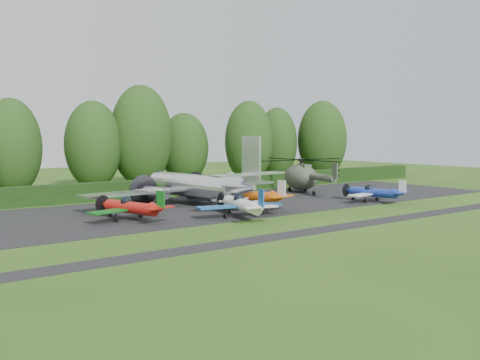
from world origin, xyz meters
TOP-DOWN VIEW (x-y plane):
  - ground at (0.00, 0.00)m, footprint 160.00×160.00m
  - apron at (0.00, 10.00)m, footprint 70.00×18.00m
  - taxiway_verge at (0.00, -6.00)m, footprint 70.00×2.00m
  - hedgerow at (0.00, 21.00)m, footprint 90.00×1.60m
  - transport_plane at (-1.34, 11.43)m, footprint 22.85×17.52m
  - light_plane_red at (-10.64, 6.47)m, footprint 7.25×7.62m
  - light_plane_white at (-2.43, 2.04)m, footprint 7.60×7.99m
  - light_plane_orange at (1.76, 6.23)m, footprint 7.95×8.36m
  - light_plane_blue at (15.21, 2.39)m, footprint 6.71×7.05m
  - helicopter at (15.49, 13.82)m, footprint 12.95×15.16m
  - sign_board at (26.85, 20.48)m, footprint 3.34×0.13m
  - tree_0 at (40.75, 34.44)m, footprint 7.07×7.07m
  - tree_1 at (-3.38, 33.23)m, footprint 7.36×7.36m
  - tree_3 at (33.13, 27.79)m, footprint 7.94×7.94m
  - tree_4 at (18.43, 28.28)m, footprint 7.07×7.07m
  - tree_5 at (3.03, 32.29)m, footprint 8.39×8.39m
  - tree_7 at (26.19, 31.00)m, footprint 6.48×6.48m
  - tree_8 at (10.46, 33.38)m, footprint 7.10×7.10m
  - tree_10 at (-13.95, 31.35)m, footprint 6.86×6.86m

SIDE VIEW (x-z plane):
  - ground at x=0.00m, z-range 0.00..0.00m
  - hedgerow at x=0.00m, z-range -1.00..1.00m
  - taxiway_verge at x=0.00m, z-range 0.00..0.00m
  - apron at x=0.00m, z-range 0.00..0.01m
  - light_plane_blue at x=15.21m, z-range -0.22..2.36m
  - light_plane_red at x=-10.64m, z-range -0.23..2.55m
  - light_plane_white at x=-2.43m, z-range -0.24..2.68m
  - sign_board at x=26.85m, z-range 0.33..2.21m
  - light_plane_orange at x=1.76m, z-range -0.26..2.80m
  - transport_plane at x=-1.34m, z-range -1.62..5.70m
  - helicopter at x=15.49m, z-range 0.15..4.32m
  - tree_0 at x=40.75m, z-range -0.01..9.99m
  - tree_8 at x=10.46m, z-range -0.01..10.28m
  - tree_10 at x=-13.95m, z-range -0.01..11.39m
  - tree_7 at x=26.19m, z-range -0.01..11.42m
  - tree_1 at x=-3.38m, z-range -0.01..11.54m
  - tree_4 at x=18.43m, z-range -0.01..12.07m
  - tree_3 at x=33.13m, z-range -0.01..12.57m
  - tree_5 at x=3.03m, z-range -0.01..13.83m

